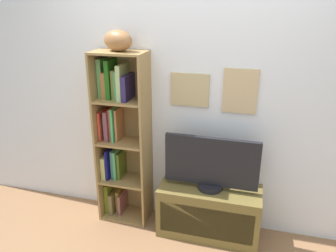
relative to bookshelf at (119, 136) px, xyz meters
name	(u,v)px	position (x,y,z in m)	size (l,w,h in m)	color
back_wall	(188,102)	(0.61, 0.15, 0.34)	(4.80, 0.08, 2.36)	silver
bookshelf	(119,136)	(0.00, 0.00, 0.00)	(0.47, 0.30, 1.63)	olive
football	(118,41)	(0.05, -0.03, 0.88)	(0.28, 0.18, 0.18)	#8D5D36
tv_stand	(209,211)	(0.88, -0.08, -0.61)	(0.90, 0.39, 0.47)	brown
television	(211,164)	(0.88, -0.08, -0.13)	(0.81, 0.22, 0.48)	black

